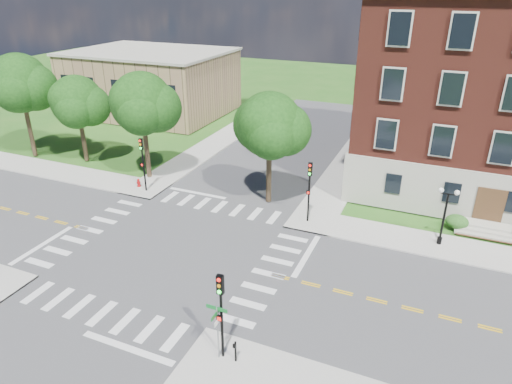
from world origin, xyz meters
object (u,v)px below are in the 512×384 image
at_px(traffic_signal_se, 221,306).
at_px(traffic_signal_ne, 309,185).
at_px(traffic_signal_nw, 143,158).
at_px(push_button_post, 235,351).
at_px(fire_hydrant, 139,183).
at_px(twin_lamp_west, 445,213).
at_px(street_sign_pole, 218,322).

bearing_deg(traffic_signal_se, traffic_signal_ne, 91.15).
height_order(traffic_signal_nw, push_button_post, traffic_signal_nw).
bearing_deg(fire_hydrant, traffic_signal_se, -43.32).
relative_size(traffic_signal_se, push_button_post, 4.00).
bearing_deg(push_button_post, fire_hydrant, 137.81).
relative_size(push_button_post, fire_hydrant, 1.60).
distance_m(traffic_signal_se, push_button_post, 2.50).
height_order(traffic_signal_se, twin_lamp_west, traffic_signal_se).
relative_size(street_sign_pole, fire_hydrant, 4.13).
bearing_deg(traffic_signal_se, push_button_post, -4.94).
xyz_separation_m(twin_lamp_west, push_button_post, (-8.50, -15.50, -1.73)).
distance_m(traffic_signal_nw, push_button_post, 21.81).
distance_m(twin_lamp_west, push_button_post, 17.77).
bearing_deg(twin_lamp_west, traffic_signal_ne, -177.27).
relative_size(twin_lamp_west, push_button_post, 3.53).
bearing_deg(twin_lamp_west, traffic_signal_nw, -178.47).
height_order(traffic_signal_se, push_button_post, traffic_signal_se).
distance_m(traffic_signal_se, street_sign_pole, 0.90).
relative_size(traffic_signal_se, street_sign_pole, 1.55).
xyz_separation_m(push_button_post, fire_hydrant, (-16.90, 15.31, -0.33)).
xyz_separation_m(street_sign_pole, fire_hydrant, (-16.03, 15.40, -1.84)).
bearing_deg(push_button_post, traffic_signal_nw, 136.76).
distance_m(traffic_signal_ne, traffic_signal_nw, 14.77).
bearing_deg(street_sign_pole, fire_hydrant, 136.16).
bearing_deg(street_sign_pole, traffic_signal_nw, 134.99).
distance_m(traffic_signal_ne, street_sign_pole, 15.16).
bearing_deg(fire_hydrant, traffic_signal_nw, -22.59).
bearing_deg(fire_hydrant, traffic_signal_ne, -0.95).
distance_m(twin_lamp_west, street_sign_pole, 18.18).
bearing_deg(traffic_signal_nw, fire_hydrant, 157.41).
bearing_deg(twin_lamp_west, traffic_signal_se, -120.85).
bearing_deg(street_sign_pole, twin_lamp_west, 59.01).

